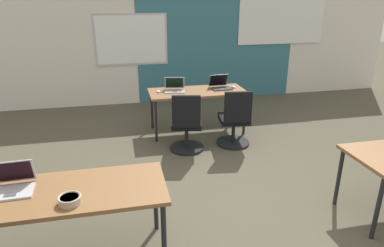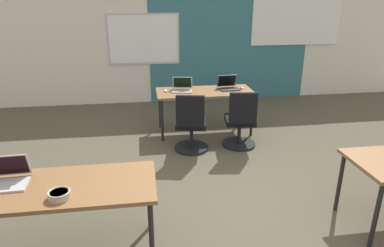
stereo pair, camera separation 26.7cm
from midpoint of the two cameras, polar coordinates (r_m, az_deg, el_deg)
name	(u,v)px [view 2 (the right image)]	position (r m, az deg, el deg)	size (l,w,h in m)	color
ground_plane	(239,202)	(4.07, 9.69, -12.74)	(24.00, 24.00, 0.00)	#4C4738
back_wall_assembly	(190,35)	(7.55, 0.74, 14.43)	(10.00, 0.27, 2.80)	silver
desk_near_left	(61,192)	(3.10, -18.66, -10.74)	(1.60, 0.70, 0.72)	brown
desk_far_center	(205,94)	(5.75, 3.47, 4.84)	(1.60, 0.70, 0.72)	brown
laptop_near_left_end	(8,178)	(3.24, -26.21, -8.21)	(0.34, 0.31, 0.23)	#B7B7BC
laptop_far_right	(229,86)	(5.88, 7.39, 6.15)	(0.35, 0.33, 0.23)	#333338
mouse_far_right	(242,88)	(5.94, 9.57, 5.86)	(0.09, 0.11, 0.03)	silver
chair_far_right	(240,124)	(5.27, 9.47, -0.14)	(0.52, 0.56, 0.92)	black
laptop_far_left	(182,88)	(5.71, -0.30, 5.89)	(0.38, 0.37, 0.22)	#9E9EA3
mouse_far_left	(166,91)	(5.67, -3.06, 5.43)	(0.06, 0.10, 0.03)	silver
chair_far_left	(191,128)	(5.07, 1.36, -0.71)	(0.52, 0.58, 0.92)	black
snack_bowl	(59,194)	(2.88, -18.69, -11.11)	(0.18, 0.18, 0.06)	tan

